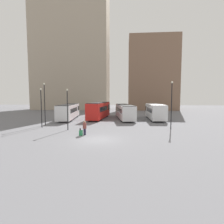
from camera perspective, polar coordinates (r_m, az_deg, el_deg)
name	(u,v)px	position (r m, az deg, el deg)	size (l,w,h in m)	color
ground_plane	(98,140)	(18.20, -4.62, -8.95)	(160.00, 160.00, 0.00)	slate
building_block_left	(71,48)	(68.08, -13.12, 19.58)	(26.47, 11.23, 43.60)	tan
building_block_right	(152,74)	(63.90, 12.99, 11.87)	(16.40, 10.90, 24.59)	#7F604C
bus_0	(69,111)	(35.73, -13.89, 0.33)	(3.91, 11.72, 2.95)	silver
bus_1	(99,110)	(35.79, -4.19, 0.73)	(3.31, 11.20, 3.29)	red
bus_2	(125,111)	(34.67, 4.13, 0.26)	(4.19, 11.49, 2.87)	silver
bus_3	(155,111)	(35.11, 13.85, 0.28)	(2.69, 10.01, 3.00)	silver
traveler	(85,127)	(20.38, -8.93, -4.71)	(0.51, 0.51, 1.64)	#382D4C
suitcase	(81,133)	(20.23, -10.13, -6.73)	(0.37, 0.45, 0.86)	#28844C
lamp_post_0	(172,102)	(24.59, 18.87, 3.20)	(0.28, 0.28, 6.45)	black
lamp_post_1	(45,101)	(28.68, -21.14, 3.36)	(0.28, 0.28, 6.48)	black
lamp_post_2	(67,106)	(23.64, -14.36, 1.98)	(0.28, 0.28, 5.44)	black
lamp_post_3	(41,105)	(26.85, -22.11, 2.28)	(0.28, 0.28, 5.60)	black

